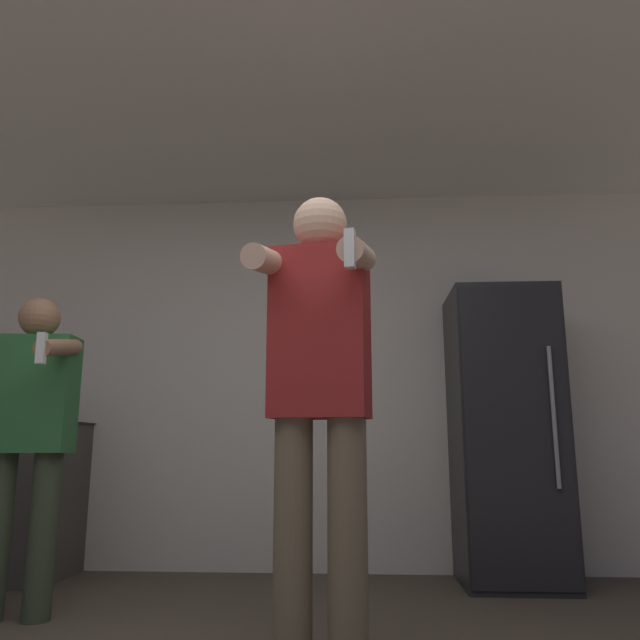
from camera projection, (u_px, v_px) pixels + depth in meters
name	position (u px, v px, depth m)	size (l,w,h in m)	color
wall_back	(301.00, 376.00, 4.29)	(7.00, 0.06, 2.55)	silver
ceiling_slab	(279.00, 96.00, 3.22)	(7.00, 3.18, 0.05)	silver
refrigerator	(506.00, 433.00, 3.80)	(0.62, 0.65, 1.76)	#262628
bottle_brown_liquor	(41.00, 403.00, 4.03)	(0.06, 0.06, 0.31)	#194723
person_woman_foreground	(320.00, 390.00, 2.40)	(0.50, 0.48, 1.79)	#75664C
person_man_side	(29.00, 427.00, 3.06)	(0.49, 0.53, 1.54)	#38422D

